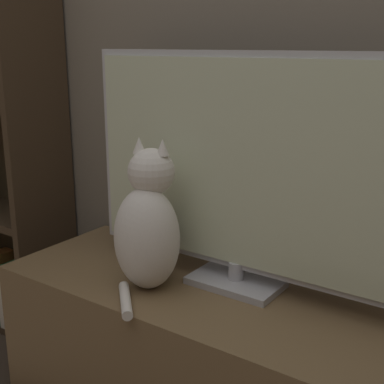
# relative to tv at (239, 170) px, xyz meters

# --- Properties ---
(tv_stand) EXTENTS (1.41, 0.47, 0.46)m
(tv_stand) POSITION_rel_tv_xyz_m (0.03, -0.08, -0.57)
(tv_stand) COLOR brown
(tv_stand) RESTS_ON ground_plane
(tv) EXTENTS (0.97, 0.16, 0.65)m
(tv) POSITION_rel_tv_xyz_m (0.00, 0.00, 0.00)
(tv) COLOR #B7B7BC
(tv) RESTS_ON tv_stand
(cat) EXTENTS (0.22, 0.30, 0.42)m
(cat) POSITION_rel_tv_xyz_m (-0.20, -0.15, -0.16)
(cat) COLOR silver
(cat) RESTS_ON tv_stand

